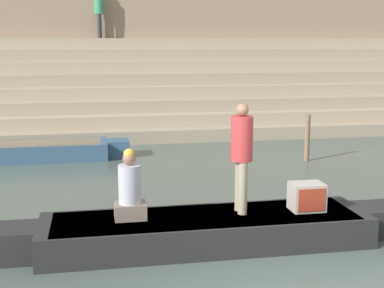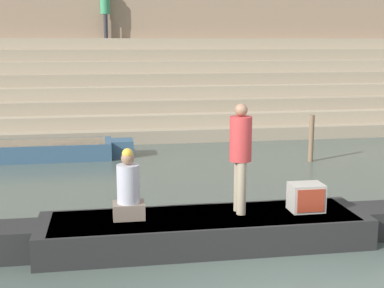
% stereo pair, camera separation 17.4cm
% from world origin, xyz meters
% --- Properties ---
extents(ground_plane, '(120.00, 120.00, 0.00)m').
position_xyz_m(ground_plane, '(0.00, 0.00, 0.00)').
color(ground_plane, '#47544C').
extents(ghat_steps, '(36.00, 4.41, 3.25)m').
position_xyz_m(ghat_steps, '(0.00, 12.77, 1.15)').
color(ghat_steps, gray).
rests_on(ghat_steps, ground).
extents(back_wall, '(34.20, 1.28, 8.02)m').
position_xyz_m(back_wall, '(0.00, 14.92, 3.98)').
color(back_wall, '#937A60').
rests_on(back_wall, ground).
extents(rowboat_main, '(6.45, 1.41, 0.47)m').
position_xyz_m(rowboat_main, '(-0.98, 1.43, 0.25)').
color(rowboat_main, black).
rests_on(rowboat_main, ground).
extents(person_standing, '(0.34, 0.34, 1.71)m').
position_xyz_m(person_standing, '(-0.41, 1.52, 1.46)').
color(person_standing, gray).
rests_on(person_standing, rowboat_main).
extents(person_rowing, '(0.48, 0.37, 1.08)m').
position_xyz_m(person_rowing, '(-2.13, 1.52, 0.90)').
color(person_rowing, '#756656').
rests_on(person_rowing, rowboat_main).
extents(tv_set, '(0.52, 0.41, 0.44)m').
position_xyz_m(tv_set, '(0.64, 1.42, 0.69)').
color(tv_set, '#9E998E').
rests_on(tv_set, rowboat_main).
extents(moored_boat_shore, '(5.46, 1.29, 0.45)m').
position_xyz_m(moored_boat_shore, '(-4.42, 8.34, 0.24)').
color(moored_boat_shore, '#33516B').
rests_on(moored_boat_shore, ground).
extents(mooring_post, '(0.13, 0.13, 1.24)m').
position_xyz_m(mooring_post, '(2.89, 6.81, 0.62)').
color(mooring_post, brown).
rests_on(mooring_post, ground).
extents(person_on_steps, '(0.35, 0.35, 1.80)m').
position_xyz_m(person_on_steps, '(-2.31, 14.05, 4.29)').
color(person_on_steps, '#28282D').
rests_on(person_on_steps, ghat_steps).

